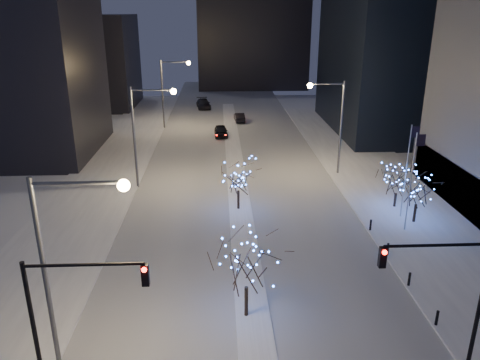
{
  "coord_description": "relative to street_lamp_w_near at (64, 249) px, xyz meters",
  "views": [
    {
      "loc": [
        -1.8,
        -17.3,
        16.77
      ],
      "look_at": [
        -0.3,
        14.91,
        5.0
      ],
      "focal_mm": 35.0,
      "sensor_mm": 36.0,
      "label": 1
    }
  ],
  "objects": [
    {
      "name": "road",
      "position": [
        8.94,
        33.0,
        -6.49
      ],
      "size": [
        20.0,
        130.0,
        0.02
      ],
      "primitive_type": "cube",
      "color": "#ACB1BB",
      "rests_on": "ground"
    },
    {
      "name": "median",
      "position": [
        8.94,
        28.0,
        -6.42
      ],
      "size": [
        2.0,
        80.0,
        0.15
      ],
      "primitive_type": "cube",
      "color": "white",
      "rests_on": "ground"
    },
    {
      "name": "east_sidewalk",
      "position": [
        23.94,
        18.0,
        -6.42
      ],
      "size": [
        10.0,
        90.0,
        0.15
      ],
      "primitive_type": "cube",
      "color": "white",
      "rests_on": "ground"
    },
    {
      "name": "west_sidewalk",
      "position": [
        -5.06,
        18.0,
        -6.42
      ],
      "size": [
        8.0,
        90.0,
        0.15
      ],
      "primitive_type": "cube",
      "color": "white",
      "rests_on": "ground"
    },
    {
      "name": "filler_west_far",
      "position": [
        -17.06,
        68.0,
        1.5
      ],
      "size": [
        18.0,
        16.0,
        16.0
      ],
      "primitive_type": "cube",
      "color": "black",
      "rests_on": "ground"
    },
    {
      "name": "street_lamp_w_near",
      "position": [
        0.0,
        0.0,
        0.0
      ],
      "size": [
        4.4,
        0.56,
        10.0
      ],
      "color": "#595E66",
      "rests_on": "ground"
    },
    {
      "name": "street_lamp_w_mid",
      "position": [
        0.0,
        25.0,
        0.0
      ],
      "size": [
        4.4,
        0.56,
        10.0
      ],
      "color": "#595E66",
      "rests_on": "ground"
    },
    {
      "name": "street_lamp_w_far",
      "position": [
        0.0,
        50.0,
        0.0
      ],
      "size": [
        4.4,
        0.56,
        10.0
      ],
      "color": "#595E66",
      "rests_on": "ground"
    },
    {
      "name": "street_lamp_east",
      "position": [
        19.02,
        28.0,
        -0.05
      ],
      "size": [
        3.9,
        0.56,
        10.0
      ],
      "color": "#595E66",
      "rests_on": "ground"
    },
    {
      "name": "traffic_signal_west",
      "position": [
        0.5,
        -2.0,
        -1.74
      ],
      "size": [
        5.26,
        0.43,
        7.0
      ],
      "color": "black",
      "rests_on": "ground"
    },
    {
      "name": "traffic_signal_east",
      "position": [
        17.88,
        -1.0,
        -1.74
      ],
      "size": [
        5.26,
        0.43,
        7.0
      ],
      "color": "black",
      "rests_on": "ground"
    },
    {
      "name": "flagpoles",
      "position": [
        22.3,
        15.25,
        -1.7
      ],
      "size": [
        1.35,
        2.6,
        8.0
      ],
      "color": "silver",
      "rests_on": "east_sidewalk"
    },
    {
      "name": "bollards",
      "position": [
        19.14,
        8.0,
        -5.9
      ],
      "size": [
        0.16,
        12.16,
        0.9
      ],
      "color": "black",
      "rests_on": "east_sidewalk"
    },
    {
      "name": "car_near",
      "position": [
        7.44,
        44.66,
        -5.74
      ],
      "size": [
        1.98,
        4.52,
        1.51
      ],
      "primitive_type": "imported",
      "rotation": [
        0.0,
        0.0,
        0.04
      ],
      "color": "black",
      "rests_on": "ground"
    },
    {
      "name": "car_mid",
      "position": [
        10.44,
        53.81,
        -5.8
      ],
      "size": [
        1.73,
        4.3,
        1.39
      ],
      "primitive_type": "imported",
      "rotation": [
        0.0,
        0.0,
        3.2
      ],
      "color": "black",
      "rests_on": "ground"
    },
    {
      "name": "car_far",
      "position": [
        4.44,
        64.75,
        -5.69
      ],
      "size": [
        2.96,
        5.82,
        1.62
      ],
      "primitive_type": "imported",
      "rotation": [
        0.0,
        0.0,
        0.13
      ],
      "color": "black",
      "rests_on": "ground"
    },
    {
      "name": "holiday_tree_median_near",
      "position": [
        8.55,
        3.39,
        -2.95
      ],
      "size": [
        4.96,
        4.96,
        5.26
      ],
      "color": "black",
      "rests_on": "median"
    },
    {
      "name": "holiday_tree_median_far",
      "position": [
        8.76,
        18.84,
        -3.36
      ],
      "size": [
        4.58,
        4.58,
        4.58
      ],
      "color": "black",
      "rests_on": "median"
    },
    {
      "name": "holiday_tree_plaza_near",
      "position": [
        23.27,
        15.44,
        -3.5
      ],
      "size": [
        4.12,
        4.12,
        4.43
      ],
      "color": "black",
      "rests_on": "east_sidewalk"
    },
    {
      "name": "holiday_tree_plaza_far",
      "position": [
        22.81,
        18.67,
        -3.88
      ],
      "size": [
        4.23,
        4.23,
        3.94
      ],
      "color": "black",
      "rests_on": "east_sidewalk"
    }
  ]
}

